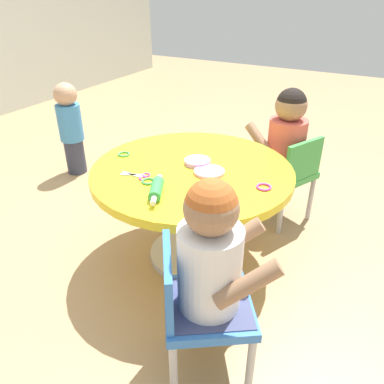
# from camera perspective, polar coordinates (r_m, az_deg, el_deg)

# --- Properties ---
(ground_plane) EXTENTS (10.00, 10.00, 0.00)m
(ground_plane) POSITION_cam_1_polar(r_m,az_deg,el_deg) (2.05, -0.00, -9.44)
(ground_plane) COLOR tan
(craft_table) EXTENTS (0.95, 0.95, 0.51)m
(craft_table) POSITION_cam_1_polar(r_m,az_deg,el_deg) (1.82, -0.00, 0.41)
(craft_table) COLOR silver
(craft_table) RESTS_ON ground
(child_chair_left) EXTENTS (0.42, 0.42, 0.54)m
(child_chair_left) POSITION_cam_1_polar(r_m,az_deg,el_deg) (1.36, 0.98, -16.72)
(child_chair_left) COLOR #B7B7BC
(child_chair_left) RESTS_ON ground
(seated_child_left) EXTENTS (0.42, 0.44, 0.51)m
(seated_child_left) POSITION_cam_1_polar(r_m,az_deg,el_deg) (1.21, 2.98, -9.11)
(seated_child_left) COLOR #3F4772
(seated_child_left) RESTS_ON ground
(child_chair_right) EXTENTS (0.40, 0.40, 0.54)m
(child_chair_right) POSITION_cam_1_polar(r_m,az_deg,el_deg) (2.25, 14.13, 2.70)
(child_chair_right) COLOR #B7B7BC
(child_chair_right) RESTS_ON ground
(seated_child_right) EXTENTS (0.39, 0.43, 0.51)m
(seated_child_right) POSITION_cam_1_polar(r_m,az_deg,el_deg) (2.18, 14.07, 8.40)
(seated_child_right) COLOR #3F4772
(seated_child_right) RESTS_ON ground
(toddler_standing) EXTENTS (0.17, 0.17, 0.67)m
(toddler_standing) POSITION_cam_1_polar(r_m,az_deg,el_deg) (2.89, -17.84, 9.38)
(toddler_standing) COLOR #33384C
(toddler_standing) RESTS_ON ground
(rolling_pin) EXTENTS (0.22, 0.12, 0.05)m
(rolling_pin) POSITION_cam_1_polar(r_m,az_deg,el_deg) (1.54, -5.39, 0.45)
(rolling_pin) COLOR green
(rolling_pin) RESTS_ON craft_table
(craft_scissors) EXTENTS (0.08, 0.14, 0.01)m
(craft_scissors) POSITION_cam_1_polar(r_m,az_deg,el_deg) (1.71, -7.98, 2.42)
(craft_scissors) COLOR silver
(craft_scissors) RESTS_ON craft_table
(playdough_blob_0) EXTENTS (0.14, 0.14, 0.01)m
(playdough_blob_0) POSITION_cam_1_polar(r_m,az_deg,el_deg) (1.72, 2.60, 3.06)
(playdough_blob_0) COLOR pink
(playdough_blob_0) RESTS_ON craft_table
(playdough_blob_1) EXTENTS (0.12, 0.12, 0.02)m
(playdough_blob_1) POSITION_cam_1_polar(r_m,az_deg,el_deg) (1.81, 0.90, 4.57)
(playdough_blob_1) COLOR #CC99E5
(playdough_blob_1) RESTS_ON craft_table
(cookie_cutter_0) EXTENTS (0.06, 0.06, 0.01)m
(cookie_cutter_0) POSITION_cam_1_polar(r_m,az_deg,el_deg) (1.65, -6.62, 1.62)
(cookie_cutter_0) COLOR #4CB259
(cookie_cutter_0) RESTS_ON craft_table
(cookie_cutter_1) EXTENTS (0.07, 0.07, 0.01)m
(cookie_cutter_1) POSITION_cam_1_polar(r_m,az_deg,el_deg) (1.62, 10.79, 0.75)
(cookie_cutter_1) COLOR #D83FA5
(cookie_cutter_1) RESTS_ON craft_table
(cookie_cutter_2) EXTENTS (0.06, 0.06, 0.01)m
(cookie_cutter_2) POSITION_cam_1_polar(r_m,az_deg,el_deg) (1.93, -10.23, 5.64)
(cookie_cutter_2) COLOR #4CB259
(cookie_cutter_2) RESTS_ON craft_table
(cookie_cutter_3) EXTENTS (0.06, 0.06, 0.01)m
(cookie_cutter_3) POSITION_cam_1_polar(r_m,az_deg,el_deg) (1.42, 1.01, -3.10)
(cookie_cutter_3) COLOR #3F99D8
(cookie_cutter_3) RESTS_ON craft_table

